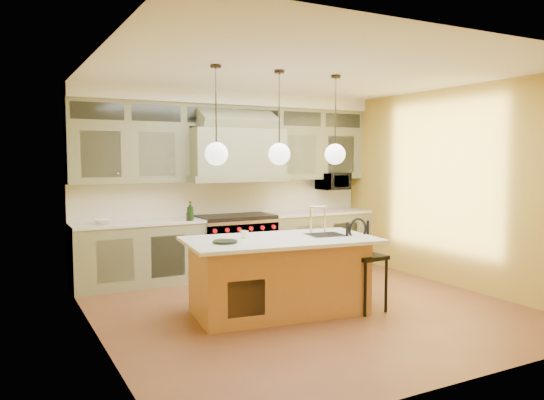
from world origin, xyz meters
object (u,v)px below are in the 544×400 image
kitchen_island (280,274)px  counter_stool (365,259)px  microwave (333,181)px  range (236,244)px

kitchen_island → counter_stool: kitchen_island is taller
microwave → range: bearing=-176.9°
range → kitchen_island: bearing=-100.3°
counter_stool → microwave: (1.37, 2.69, 0.80)m
counter_stool → microwave: microwave is taller
kitchen_island → microwave: bearing=51.1°
range → microwave: bearing=3.1°
kitchen_island → microwave: microwave is taller
range → kitchen_island: 2.22m
kitchen_island → microwave: 3.42m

